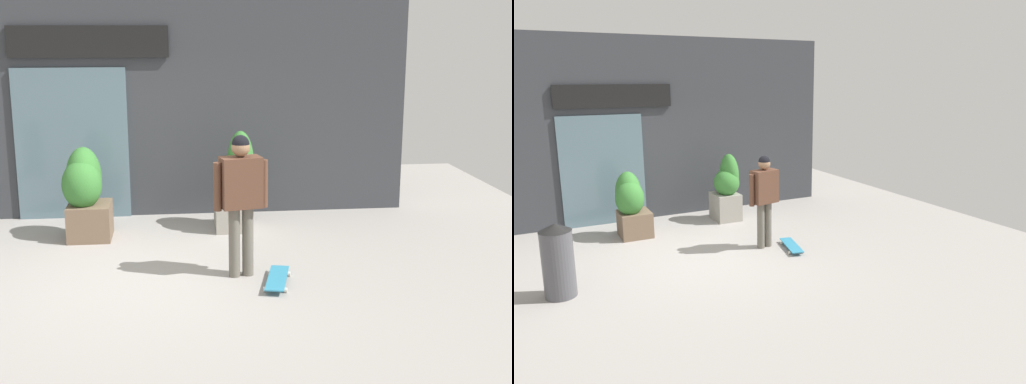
% 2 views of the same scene
% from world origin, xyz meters
% --- Properties ---
extents(ground_plane, '(12.00, 12.00, 0.00)m').
position_xyz_m(ground_plane, '(0.00, 0.00, 0.00)').
color(ground_plane, '#9E9993').
extents(building_facade, '(7.80, 0.31, 3.75)m').
position_xyz_m(building_facade, '(-0.04, 2.76, 1.86)').
color(building_facade, '#383A3F').
rests_on(building_facade, ground_plane).
extents(skateboarder, '(0.62, 0.35, 1.63)m').
position_xyz_m(skateboarder, '(1.14, -0.15, 1.00)').
color(skateboarder, '#666056').
rests_on(skateboarder, ground_plane).
extents(skateboard, '(0.38, 0.83, 0.08)m').
position_xyz_m(skateboard, '(1.52, -0.46, 0.06)').
color(skateboard, teal).
rests_on(skateboard, ground_plane).
extents(planter_box_left, '(0.55, 0.65, 1.38)m').
position_xyz_m(planter_box_left, '(1.25, 1.78, 0.67)').
color(planter_box_left, gray).
rests_on(planter_box_left, ground_plane).
extents(planter_box_right, '(0.62, 0.70, 1.23)m').
position_xyz_m(planter_box_right, '(-0.79, 1.56, 0.63)').
color(planter_box_right, brown).
rests_on(planter_box_right, ground_plane).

